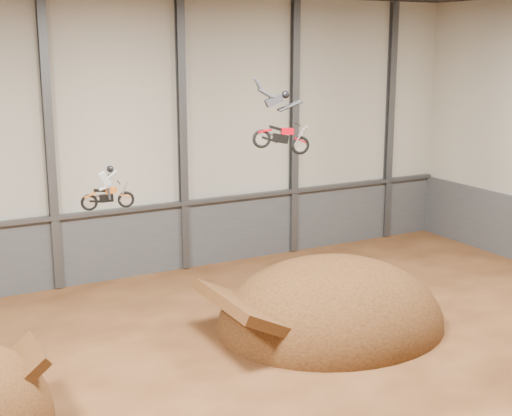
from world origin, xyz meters
The scene contains 11 objects.
floor centered at (0.00, 0.00, 0.00)m, with size 40.00×40.00×0.00m, color #4A2813.
back_wall centered at (0.00, 15.00, 7.00)m, with size 40.00×0.10×14.00m, color #BDB8A7.
lower_band_back centered at (0.00, 14.90, 1.75)m, with size 39.80×0.18×3.50m, color #4A4C51.
steel_rail centered at (0.00, 14.75, 3.55)m, with size 39.80×0.35×0.20m, color #47494F.
steel_column_2 centered at (-3.33, 14.80, 7.00)m, with size 0.40×0.36×13.90m, color #47494F.
steel_column_3 centered at (3.33, 14.80, 7.00)m, with size 0.40×0.36×13.90m, color #47494F.
steel_column_4 centered at (10.00, 14.80, 7.00)m, with size 0.40×0.36×13.90m, color #47494F.
steel_column_5 centered at (16.67, 14.80, 7.00)m, with size 0.40×0.36×13.90m, color #47494F.
landing_ramp centered at (5.70, 4.64, 0.00)m, with size 9.90×8.76×5.71m, color #381E0E.
fmx_rider_a centered at (-3.40, 5.63, 6.70)m, with size 1.88×0.72×1.70m, color orange, non-canonical shape.
fmx_rider_b centered at (3.19, 4.78, 8.88)m, with size 3.01×0.86×2.58m, color #AD020F, non-canonical shape.
Camera 1 is at (-10.58, -18.71, 11.62)m, focal length 50.00 mm.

